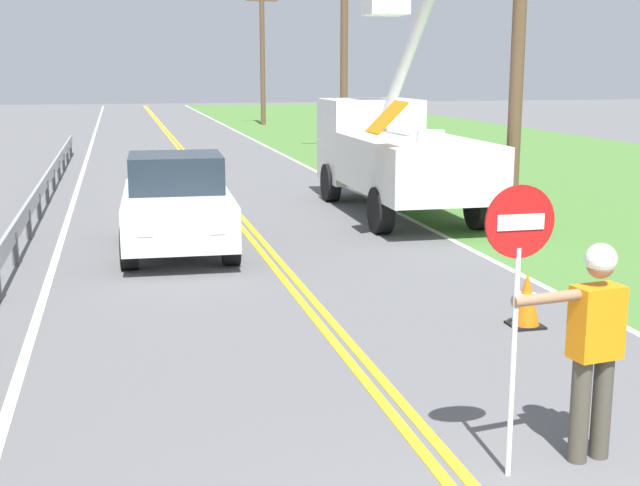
# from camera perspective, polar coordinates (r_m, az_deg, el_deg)

# --- Properties ---
(grass_verge_right) EXTENTS (16.00, 110.00, 0.01)m
(grass_verge_right) POSITION_cam_1_polar(r_m,az_deg,el_deg) (27.43, 17.64, 4.41)
(grass_verge_right) COLOR #477533
(grass_verge_right) RESTS_ON ground
(centerline_yellow_left) EXTENTS (0.11, 110.00, 0.01)m
(centerline_yellow_left) POSITION_cam_1_polar(r_m,az_deg,el_deg) (23.67, -7.51, 3.80)
(centerline_yellow_left) COLOR yellow
(centerline_yellow_left) RESTS_ON ground
(centerline_yellow_right) EXTENTS (0.11, 110.00, 0.01)m
(centerline_yellow_right) POSITION_cam_1_polar(r_m,az_deg,el_deg) (23.69, -7.07, 3.82)
(centerline_yellow_right) COLOR yellow
(centerline_yellow_right) RESTS_ON ground
(edge_line_right) EXTENTS (0.12, 110.00, 0.01)m
(edge_line_right) POSITION_cam_1_polar(r_m,az_deg,el_deg) (24.32, 1.19, 4.10)
(edge_line_right) COLOR silver
(edge_line_right) RESTS_ON ground
(edge_line_left) EXTENTS (0.12, 110.00, 0.01)m
(edge_line_left) POSITION_cam_1_polar(r_m,az_deg,el_deg) (23.58, -16.03, 3.42)
(edge_line_left) COLOR silver
(edge_line_left) RESTS_ON ground
(flagger_worker) EXTENTS (1.08, 0.31, 1.83)m
(flagger_worker) POSITION_cam_1_polar(r_m,az_deg,el_deg) (7.21, 17.98, -6.12)
(flagger_worker) COLOR #474238
(flagger_worker) RESTS_ON ground
(stop_sign_paddle) EXTENTS (0.56, 0.04, 2.33)m
(stop_sign_paddle) POSITION_cam_1_polar(r_m,az_deg,el_deg) (6.58, 13.16, -1.53)
(stop_sign_paddle) COLOR silver
(stop_sign_paddle) RESTS_ON ground
(utility_bucket_truck) EXTENTS (2.75, 6.84, 5.18)m
(utility_bucket_truck) POSITION_cam_1_polar(r_m,az_deg,el_deg) (19.29, 4.92, 6.29)
(utility_bucket_truck) COLOR silver
(utility_bucket_truck) RESTS_ON ground
(oncoming_sedan_nearest) EXTENTS (2.05, 4.17, 1.70)m
(oncoming_sedan_nearest) POSITION_cam_1_polar(r_m,az_deg,el_deg) (15.21, -9.59, 2.59)
(oncoming_sedan_nearest) COLOR silver
(oncoming_sedan_nearest) RESTS_ON ground
(utility_pole_near) EXTENTS (1.80, 0.28, 7.72)m
(utility_pole_near) POSITION_cam_1_polar(r_m,az_deg,el_deg) (17.99, 13.24, 14.06)
(utility_pole_near) COLOR brown
(utility_pole_near) RESTS_ON ground
(utility_pole_mid) EXTENTS (1.80, 0.28, 8.90)m
(utility_pole_mid) POSITION_cam_1_polar(r_m,az_deg,el_deg) (32.36, 1.64, 14.17)
(utility_pole_mid) COLOR brown
(utility_pole_mid) RESTS_ON ground
(utility_pole_far) EXTENTS (1.80, 0.28, 7.67)m
(utility_pole_far) POSITION_cam_1_polar(r_m,az_deg,el_deg) (50.10, -3.89, 12.52)
(utility_pole_far) COLOR brown
(utility_pole_far) RESTS_ON ground
(traffic_cone_lead) EXTENTS (0.40, 0.40, 0.70)m
(traffic_cone_lead) POSITION_cam_1_polar(r_m,az_deg,el_deg) (10.92, 13.72, -3.78)
(traffic_cone_lead) COLOR orange
(traffic_cone_lead) RESTS_ON ground
(guardrail_left_shoulder) EXTENTS (0.10, 32.00, 0.71)m
(guardrail_left_shoulder) POSITION_cam_1_polar(r_m,az_deg,el_deg) (18.12, -18.73, 2.56)
(guardrail_left_shoulder) COLOR #9EA0A3
(guardrail_left_shoulder) RESTS_ON ground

